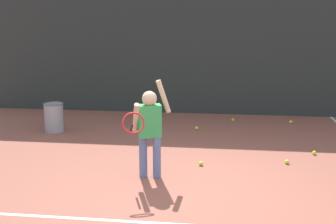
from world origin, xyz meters
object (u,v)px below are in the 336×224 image
(tennis_ball_1, at_px, (233,120))
(tennis_ball_0, at_px, (287,162))
(tennis_ball_2, at_px, (201,163))
(ball_hopper, at_px, (54,117))
(tennis_ball_8, at_px, (314,153))
(tennis_ball_3, at_px, (50,114))
(tennis_player, at_px, (149,126))
(tennis_ball_6, at_px, (291,122))
(tennis_ball_5, at_px, (197,128))

(tennis_ball_1, bearing_deg, tennis_ball_0, -74.12)
(tennis_ball_0, distance_m, tennis_ball_2, 1.31)
(ball_hopper, height_order, tennis_ball_1, ball_hopper)
(tennis_ball_2, relative_size, tennis_ball_8, 1.00)
(tennis_ball_1, bearing_deg, ball_hopper, -159.77)
(tennis_ball_3, bearing_deg, tennis_ball_2, -39.29)
(tennis_player, height_order, tennis_ball_8, tennis_player)
(tennis_ball_6, bearing_deg, tennis_ball_8, -88.62)
(tennis_ball_6, bearing_deg, tennis_ball_3, 179.04)
(tennis_player, relative_size, tennis_ball_0, 20.46)
(tennis_ball_6, distance_m, tennis_ball_8, 2.08)
(tennis_ball_0, distance_m, tennis_ball_3, 5.52)
(ball_hopper, distance_m, tennis_ball_3, 1.49)
(tennis_ball_2, height_order, tennis_ball_5, same)
(tennis_ball_3, xyz_separation_m, tennis_ball_5, (3.36, -0.83, 0.00))
(tennis_player, distance_m, tennis_ball_3, 4.56)
(tennis_ball_0, height_order, tennis_ball_1, same)
(tennis_ball_2, bearing_deg, tennis_ball_3, 140.71)
(ball_hopper, height_order, tennis_ball_8, ball_hopper)
(ball_hopper, xyz_separation_m, tennis_ball_0, (4.18, -1.35, -0.26))
(tennis_player, height_order, tennis_ball_6, tennis_player)
(tennis_player, bearing_deg, tennis_ball_5, 60.30)
(tennis_ball_1, xyz_separation_m, tennis_ball_5, (-0.73, -0.78, 0.00))
(tennis_player, distance_m, tennis_ball_5, 2.78)
(tennis_ball_1, bearing_deg, tennis_ball_5, -133.07)
(tennis_player, relative_size, tennis_ball_1, 20.46)
(tennis_ball_2, height_order, tennis_ball_3, same)
(tennis_ball_0, distance_m, tennis_ball_1, 2.72)
(tennis_ball_2, relative_size, tennis_ball_5, 1.00)
(tennis_ball_3, xyz_separation_m, tennis_ball_8, (5.33, -2.17, 0.00))
(tennis_ball_0, bearing_deg, tennis_ball_1, 105.88)
(tennis_player, relative_size, tennis_ball_2, 20.46)
(tennis_ball_0, relative_size, tennis_ball_1, 1.00)
(tennis_player, bearing_deg, tennis_ball_3, 110.37)
(tennis_player, xyz_separation_m, tennis_ball_6, (2.41, 3.39, -0.69))
(tennis_player, bearing_deg, tennis_ball_8, 8.84)
(tennis_ball_5, distance_m, tennis_ball_6, 2.06)
(tennis_ball_6, xyz_separation_m, tennis_ball_8, (0.05, -2.08, 0.00))
(tennis_player, height_order, tennis_ball_5, tennis_player)
(tennis_ball_0, bearing_deg, tennis_ball_5, 128.64)
(tennis_ball_1, height_order, tennis_ball_2, same)
(ball_hopper, height_order, tennis_ball_0, ball_hopper)
(tennis_ball_0, xyz_separation_m, tennis_ball_2, (-1.29, -0.23, 0.00))
(tennis_ball_0, xyz_separation_m, tennis_ball_3, (-4.83, 2.67, 0.00))
(tennis_player, distance_m, tennis_ball_2, 1.13)
(tennis_ball_2, distance_m, tennis_ball_8, 1.93)
(ball_hopper, distance_m, tennis_ball_1, 3.68)
(tennis_ball_0, height_order, tennis_ball_5, same)
(tennis_player, bearing_deg, tennis_ball_1, 51.26)
(tennis_ball_0, distance_m, tennis_ball_6, 2.62)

